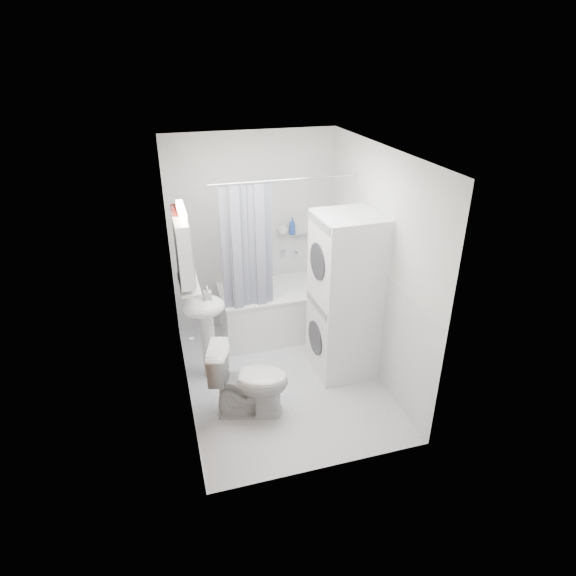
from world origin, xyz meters
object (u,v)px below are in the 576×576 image
object	(u,v)px
bathtub	(287,307)
washer_dryer	(345,296)
sink	(205,319)
toilet	(249,380)

from	to	relation	value
bathtub	washer_dryer	world-z (taller)	washer_dryer
sink	toilet	xyz separation A→B (m)	(0.30, -0.69, -0.34)
sink	toilet	distance (m)	0.83
sink	washer_dryer	bearing A→B (deg)	-10.32
bathtub	sink	xyz separation A→B (m)	(-1.06, -0.65, 0.36)
sink	washer_dryer	distance (m)	1.47
bathtub	toilet	world-z (taller)	toilet
bathtub	toilet	bearing A→B (deg)	-119.40
bathtub	washer_dryer	distance (m)	1.12
toilet	washer_dryer	bearing A→B (deg)	-52.83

